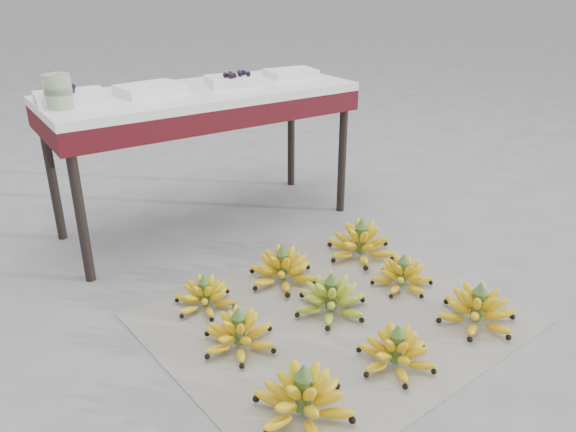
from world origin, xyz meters
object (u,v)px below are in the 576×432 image
bunch_front_left (303,398)px  vendor_table (202,106)px  tray_left (150,89)px  glass_jar (58,91)px  tray_far_right (291,73)px  bunch_front_right (477,310)px  bunch_back_right (361,243)px  bunch_mid_left (239,333)px  bunch_mid_center (331,299)px  newspaper_mat (334,318)px  bunch_mid_right (402,275)px  bunch_back_center (283,269)px  tray_right (235,80)px  tray_far_left (70,97)px  bunch_front_center (396,351)px  bunch_back_left (205,296)px

bunch_front_left → vendor_table: size_ratio=0.23×
tray_left → bunch_front_left: bearing=-95.7°
glass_jar → tray_far_right: bearing=3.3°
bunch_front_right → tray_left: (-0.65, 1.36, 0.64)m
bunch_back_right → tray_far_right: tray_far_right is taller
bunch_back_right → glass_jar: (-1.04, 0.67, 0.68)m
bunch_mid_left → bunch_mid_center: size_ratio=0.76×
newspaper_mat → bunch_mid_center: (0.01, 0.04, 0.06)m
bunch_front_right → glass_jar: glass_jar is taller
bunch_mid_right → bunch_back_center: 0.49m
bunch_mid_center → tray_right: tray_right is taller
tray_far_right → glass_jar: 1.16m
bunch_front_left → glass_jar: bearing=94.2°
tray_left → glass_jar: 0.40m
newspaper_mat → bunch_mid_right: 0.37m
bunch_back_center → tray_left: 0.99m
bunch_mid_center → bunch_mid_right: bearing=22.6°
newspaper_mat → bunch_mid_right: size_ratio=4.23×
bunch_front_right → tray_far_right: size_ratio=1.41×
newspaper_mat → bunch_back_right: (0.40, 0.32, 0.07)m
tray_far_left → bunch_front_right: bearing=-54.3°
bunch_front_center → bunch_mid_right: bearing=54.2°
bunch_mid_right → glass_jar: size_ratio=2.20×
tray_far_right → glass_jar: size_ratio=1.91×
glass_jar → bunch_mid_center: bearing=-55.5°
bunch_mid_left → bunch_back_center: (0.36, 0.28, 0.00)m
bunch_front_center → bunch_mid_right: 0.51m
newspaper_mat → tray_far_right: bearing=63.9°
bunch_mid_left → glass_jar: bearing=110.3°
bunch_back_center → bunch_front_right: bearing=-41.9°
tray_right → tray_far_right: 0.34m
tray_right → tray_left: bearing=178.2°
tray_right → bunch_front_center: bearing=-97.3°
bunch_back_left → bunch_back_center: 0.35m
bunch_back_left → vendor_table: 0.96m
bunch_front_right → tray_far_right: (0.11, 1.37, 0.64)m
bunch_front_right → tray_far_left: size_ratio=1.24×
bunch_back_left → bunch_back_center: bunch_back_center is taller
bunch_front_left → bunch_mid_center: bunch_front_left is taller
bunch_front_right → bunch_front_center: bearing=161.0°
bunch_back_right → glass_jar: 1.41m
glass_jar → tray_right: bearing=3.0°
bunch_mid_left → tray_right: (0.55, 0.99, 0.65)m
bunch_mid_center → vendor_table: (-0.02, 0.99, 0.54)m
newspaper_mat → bunch_back_left: 0.49m
bunch_back_left → tray_far_right: 1.31m
bunch_mid_left → bunch_front_center: bearing=-39.4°
tray_right → glass_jar: size_ratio=2.14×
bunch_back_left → bunch_back_center: size_ratio=0.70×
bunch_front_right → bunch_mid_center: bearing=117.8°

